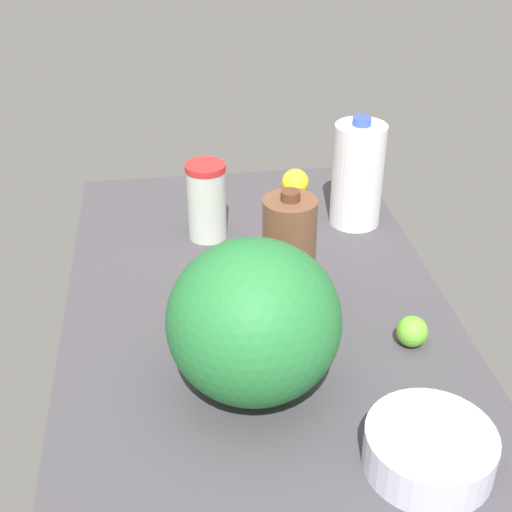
{
  "coord_description": "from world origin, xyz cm",
  "views": [
    {
      "loc": [
        -117.14,
        15.83,
        85.57
      ],
      "look_at": [
        0.0,
        0.0,
        13.0
      ],
      "focal_mm": 50.0,
      "sensor_mm": 36.0,
      "label": 1
    }
  ],
  "objects_px": {
    "tumbler_cup": "(207,201)",
    "lemon_loose": "(295,182)",
    "watermelon": "(254,321)",
    "lime_beside_bowl": "(412,331)",
    "milk_jug": "(358,175)",
    "chocolate_milk_jug": "(289,252)",
    "orange_near_front": "(221,271)",
    "mixing_bowl": "(429,449)"
  },
  "relations": [
    {
      "from": "watermelon",
      "to": "orange_near_front",
      "type": "bearing_deg",
      "value": 4.94
    },
    {
      "from": "chocolate_milk_jug",
      "to": "tumbler_cup",
      "type": "height_order",
      "value": "chocolate_milk_jug"
    },
    {
      "from": "watermelon",
      "to": "lemon_loose",
      "type": "distance_m",
      "value": 0.74
    },
    {
      "from": "milk_jug",
      "to": "lemon_loose",
      "type": "bearing_deg",
      "value": 35.64
    },
    {
      "from": "chocolate_milk_jug",
      "to": "tumbler_cup",
      "type": "xyz_separation_m",
      "value": [
        0.28,
        0.14,
        -0.02
      ]
    },
    {
      "from": "orange_near_front",
      "to": "lemon_loose",
      "type": "bearing_deg",
      "value": -29.81
    },
    {
      "from": "chocolate_milk_jug",
      "to": "milk_jug",
      "type": "height_order",
      "value": "milk_jug"
    },
    {
      "from": "orange_near_front",
      "to": "chocolate_milk_jug",
      "type": "bearing_deg",
      "value": -119.75
    },
    {
      "from": "chocolate_milk_jug",
      "to": "lime_beside_bowl",
      "type": "distance_m",
      "value": 0.27
    },
    {
      "from": "milk_jug",
      "to": "orange_near_front",
      "type": "relative_size",
      "value": 3.41
    },
    {
      "from": "milk_jug",
      "to": "mixing_bowl",
      "type": "bearing_deg",
      "value": 173.83
    },
    {
      "from": "mixing_bowl",
      "to": "watermelon",
      "type": "height_order",
      "value": "watermelon"
    },
    {
      "from": "mixing_bowl",
      "to": "watermelon",
      "type": "distance_m",
      "value": 0.33
    },
    {
      "from": "mixing_bowl",
      "to": "milk_jug",
      "type": "xyz_separation_m",
      "value": [
        0.75,
        -0.08,
        0.09
      ]
    },
    {
      "from": "mixing_bowl",
      "to": "lemon_loose",
      "type": "bearing_deg",
      "value": 2.08
    },
    {
      "from": "lemon_loose",
      "to": "tumbler_cup",
      "type": "bearing_deg",
      "value": 127.49
    },
    {
      "from": "lemon_loose",
      "to": "watermelon",
      "type": "bearing_deg",
      "value": 164.14
    },
    {
      "from": "orange_near_front",
      "to": "mixing_bowl",
      "type": "bearing_deg",
      "value": -153.42
    },
    {
      "from": "milk_jug",
      "to": "orange_near_front",
      "type": "xyz_separation_m",
      "value": [
        -0.24,
        0.34,
        -0.08
      ]
    },
    {
      "from": "tumbler_cup",
      "to": "lemon_loose",
      "type": "relative_size",
      "value": 2.59
    },
    {
      "from": "watermelon",
      "to": "lime_beside_bowl",
      "type": "distance_m",
      "value": 0.33
    },
    {
      "from": "chocolate_milk_jug",
      "to": "lime_beside_bowl",
      "type": "bearing_deg",
      "value": -129.34
    },
    {
      "from": "tumbler_cup",
      "to": "orange_near_front",
      "type": "height_order",
      "value": "tumbler_cup"
    },
    {
      "from": "tumbler_cup",
      "to": "lime_beside_bowl",
      "type": "height_order",
      "value": "tumbler_cup"
    },
    {
      "from": "lime_beside_bowl",
      "to": "milk_jug",
      "type": "bearing_deg",
      "value": -1.7
    },
    {
      "from": "lime_beside_bowl",
      "to": "lemon_loose",
      "type": "relative_size",
      "value": 0.83
    },
    {
      "from": "tumbler_cup",
      "to": "watermelon",
      "type": "height_order",
      "value": "watermelon"
    },
    {
      "from": "tumbler_cup",
      "to": "mixing_bowl",
      "type": "height_order",
      "value": "tumbler_cup"
    },
    {
      "from": "lemon_loose",
      "to": "mixing_bowl",
      "type": "bearing_deg",
      "value": -177.92
    },
    {
      "from": "tumbler_cup",
      "to": "milk_jug",
      "type": "distance_m",
      "value": 0.36
    },
    {
      "from": "mixing_bowl",
      "to": "orange_near_front",
      "type": "xyz_separation_m",
      "value": [
        0.52,
        0.26,
        0.01
      ]
    },
    {
      "from": "milk_jug",
      "to": "tumbler_cup",
      "type": "bearing_deg",
      "value": 93.7
    },
    {
      "from": "chocolate_milk_jug",
      "to": "orange_near_front",
      "type": "xyz_separation_m",
      "value": [
        0.07,
        0.13,
        -0.08
      ]
    },
    {
      "from": "chocolate_milk_jug",
      "to": "watermelon",
      "type": "relative_size",
      "value": 0.86
    },
    {
      "from": "chocolate_milk_jug",
      "to": "milk_jug",
      "type": "xyz_separation_m",
      "value": [
        0.31,
        -0.22,
        0.01
      ]
    },
    {
      "from": "milk_jug",
      "to": "orange_near_front",
      "type": "height_order",
      "value": "milk_jug"
    },
    {
      "from": "mixing_bowl",
      "to": "lime_beside_bowl",
      "type": "height_order",
      "value": "mixing_bowl"
    },
    {
      "from": "lemon_loose",
      "to": "chocolate_milk_jug",
      "type": "bearing_deg",
      "value": 167.87
    },
    {
      "from": "mixing_bowl",
      "to": "lemon_loose",
      "type": "distance_m",
      "value": 0.92
    },
    {
      "from": "milk_jug",
      "to": "lime_beside_bowl",
      "type": "xyz_separation_m",
      "value": [
        -0.47,
        0.01,
        -0.09
      ]
    },
    {
      "from": "mixing_bowl",
      "to": "lemon_loose",
      "type": "relative_size",
      "value": 2.77
    },
    {
      "from": "chocolate_milk_jug",
      "to": "tumbler_cup",
      "type": "distance_m",
      "value": 0.32
    }
  ]
}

